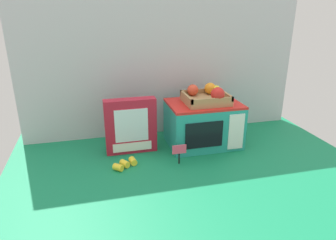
% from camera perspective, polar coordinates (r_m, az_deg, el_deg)
% --- Properties ---
extents(ground_plane, '(1.70, 1.70, 0.00)m').
position_cam_1_polar(ground_plane, '(1.71, 1.11, -4.78)').
color(ground_plane, '#147A4C').
rests_on(ground_plane, ground).
extents(display_back_panel, '(1.61, 0.03, 0.77)m').
position_cam_1_polar(display_back_panel, '(1.80, -0.76, 9.55)').
color(display_back_panel, '#B7BABF').
rests_on(display_back_panel, ground).
extents(toy_microwave, '(0.38, 0.28, 0.24)m').
position_cam_1_polar(toy_microwave, '(1.70, 6.53, -0.67)').
color(toy_microwave, teal).
rests_on(toy_microwave, ground).
extents(food_groups_crate, '(0.23, 0.20, 0.10)m').
position_cam_1_polar(food_groups_crate, '(1.66, 7.32, 4.43)').
color(food_groups_crate, '#A37F51').
rests_on(food_groups_crate, toy_microwave).
extents(cookie_set_box, '(0.26, 0.07, 0.29)m').
position_cam_1_polar(cookie_set_box, '(1.60, -6.90, -1.11)').
color(cookie_set_box, '#B2192D').
rests_on(cookie_set_box, ground).
extents(price_sign, '(0.07, 0.01, 0.10)m').
position_cam_1_polar(price_sign, '(1.50, 2.09, -5.81)').
color(price_sign, black).
rests_on(price_sign, ground).
extents(loose_toy_banana, '(0.12, 0.10, 0.03)m').
position_cam_1_polar(loose_toy_banana, '(1.50, -7.88, -8.06)').
color(loose_toy_banana, yellow).
rests_on(loose_toy_banana, ground).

